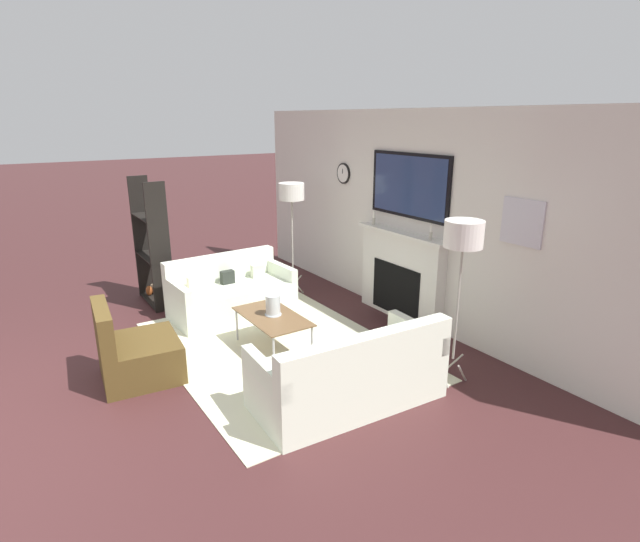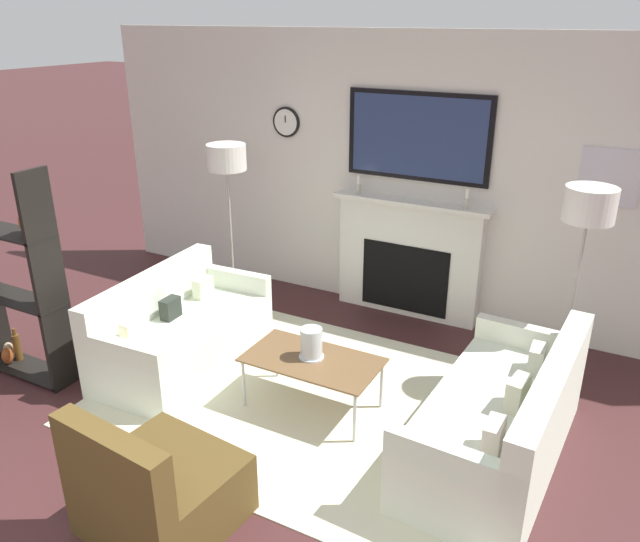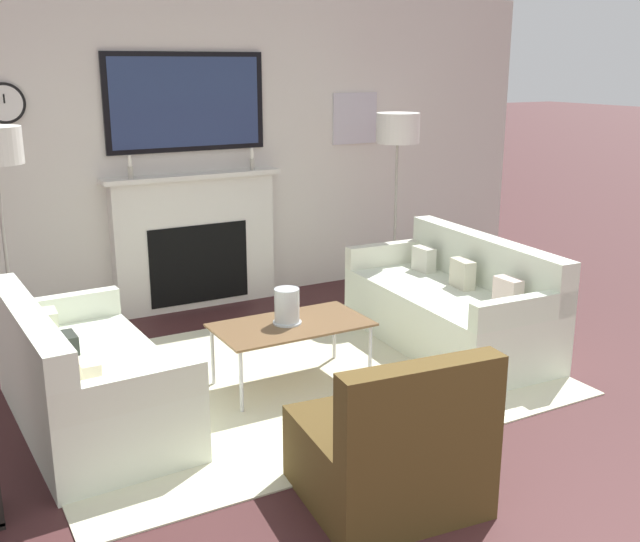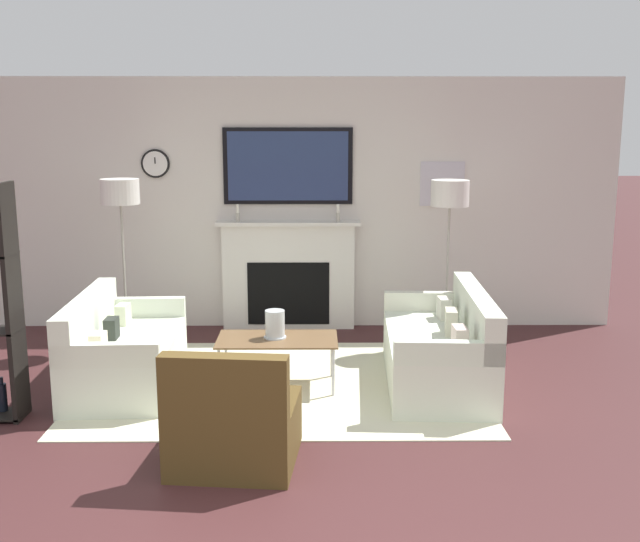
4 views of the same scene
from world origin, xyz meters
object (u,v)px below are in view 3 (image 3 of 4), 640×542
Objects in this scene: floor_lamp_right at (398,132)px; coffee_table at (291,328)px; couch_right at (452,308)px; armchair at (391,452)px; couch_left at (84,382)px; hurricane_candle at (287,308)px.

coffee_table is at bearing -144.04° from floor_lamp_right.
armchair is at bearing -136.21° from couch_right.
couch_left reaches higher than coffee_table.
armchair reaches higher than hurricane_candle.
couch_right is 1.41m from coffee_table.
couch_right is 1.44m from hurricane_candle.
couch_right is 7.60× the size of hurricane_candle.
coffee_table is (-1.40, -0.06, 0.11)m from couch_right.
coffee_table is at bearing -48.52° from hurricane_candle.
coffee_table is 2.31m from floor_lamp_right.
couch_right reaches higher than couch_left.
couch_right is at bearing 1.68° from hurricane_candle.
armchair reaches higher than couch_left.
hurricane_candle is 0.14× the size of floor_lamp_right.
couch_left is 0.98× the size of floor_lamp_right.
coffee_table is 0.60× the size of floor_lamp_right.
armchair is at bearing -124.71° from floor_lamp_right.
armchair is at bearing -54.07° from couch_left.
coffee_table is at bearing -177.38° from couch_right.
hurricane_candle is at bearing -1.85° from couch_left.
hurricane_candle is (0.19, 1.51, 0.27)m from armchair.
floor_lamp_right reaches higher than armchair.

